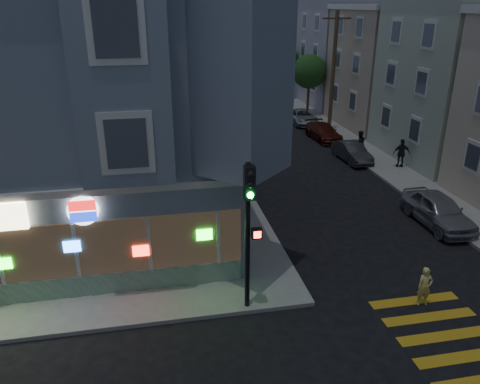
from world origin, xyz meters
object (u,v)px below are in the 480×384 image
object	(u,v)px
street_tree_near	(309,72)
running_child	(425,286)
parked_car_b	(352,152)
parked_car_d	(302,117)
pedestrian_a	(359,144)
parked_car_a	(438,210)
pedestrian_b	(401,153)
street_tree_far	(284,61)
fire_hydrant	(358,150)
utility_pole	(333,71)
parked_car_c	(324,132)
traffic_signal	(249,215)

from	to	relation	value
street_tree_near	running_child	size ratio (longest dim) A/B	3.78
parked_car_b	parked_car_d	distance (m)	10.40
running_child	parked_car_b	xyz separation A→B (m)	(4.04, 15.18, -0.09)
pedestrian_a	parked_car_a	distance (m)	9.96
pedestrian_b	parked_car_d	size ratio (longest dim) A/B	0.41
street_tree_near	parked_car_b	distance (m)	13.88
street_tree_near	street_tree_far	distance (m)	8.00
parked_car_a	street_tree_far	bearing A→B (deg)	87.41
pedestrian_a	pedestrian_b	bearing A→B (deg)	127.09
fire_hydrant	parked_car_a	bearing A→B (deg)	-93.43
utility_pole	fire_hydrant	size ratio (longest dim) A/B	10.76
street_tree_far	pedestrian_a	bearing A→B (deg)	-92.44
pedestrian_a	parked_car_b	xyz separation A→B (m)	(-0.60, -0.30, -0.42)
pedestrian_a	fire_hydrant	world-z (taller)	pedestrian_a
parked_car_b	parked_car_a	bearing A→B (deg)	-92.91
pedestrian_b	utility_pole	bearing A→B (deg)	-73.21
parked_car_a	parked_car_c	bearing A→B (deg)	90.18
pedestrian_a	parked_car_c	size ratio (longest dim) A/B	0.43
utility_pole	parked_car_d	xyz separation A→B (m)	(-1.30, 3.00, -4.20)
pedestrian_b	parked_car_b	world-z (taller)	pedestrian_b
parked_car_b	parked_car_c	world-z (taller)	parked_car_b
parked_car_c	fire_hydrant	bearing A→B (deg)	-86.82
parked_car_c	fire_hydrant	distance (m)	4.86
parked_car_b	pedestrian_a	bearing A→B (deg)	23.35
utility_pole	street_tree_near	xyz separation A→B (m)	(0.20, 6.00, -0.86)
utility_pole	running_child	size ratio (longest dim) A/B	6.41
pedestrian_a	traffic_signal	size ratio (longest dim) A/B	0.35
parked_car_a	pedestrian_b	bearing A→B (deg)	73.28
traffic_signal	parked_car_b	bearing A→B (deg)	55.49
parked_car_a	traffic_signal	size ratio (longest dim) A/B	0.86
parked_car_a	fire_hydrant	world-z (taller)	parked_car_a
running_child	street_tree_far	bearing A→B (deg)	87.66
pedestrian_a	parked_car_b	world-z (taller)	pedestrian_a
running_child	parked_car_c	xyz separation A→B (m)	(4.04, 20.38, -0.10)
traffic_signal	street_tree_far	bearing A→B (deg)	72.39
utility_pole	parked_car_a	distance (m)	17.56
pedestrian_a	traffic_signal	xyz separation A→B (m)	(-10.58, -14.73, 2.54)
utility_pole	street_tree_far	world-z (taller)	utility_pole
traffic_signal	street_tree_near	bearing A→B (deg)	67.73
pedestrian_a	parked_car_a	bearing A→B (deg)	87.91
pedestrian_a	traffic_signal	world-z (taller)	traffic_signal
street_tree_near	parked_car_b	world-z (taller)	street_tree_near
pedestrian_a	parked_car_b	size ratio (longest dim) A/B	0.48
street_tree_far	parked_car_b	bearing A→B (deg)	-94.01
pedestrian_b	traffic_signal	distance (m)	17.61
traffic_signal	fire_hydrant	bearing A→B (deg)	54.60
parked_car_c	street_tree_near	bearing A→B (deg)	75.72
running_child	pedestrian_b	bearing A→B (deg)	70.48
pedestrian_a	parked_car_c	xyz separation A→B (m)	(-0.60, 4.90, -0.44)
pedestrian_b	street_tree_far	bearing A→B (deg)	-77.29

